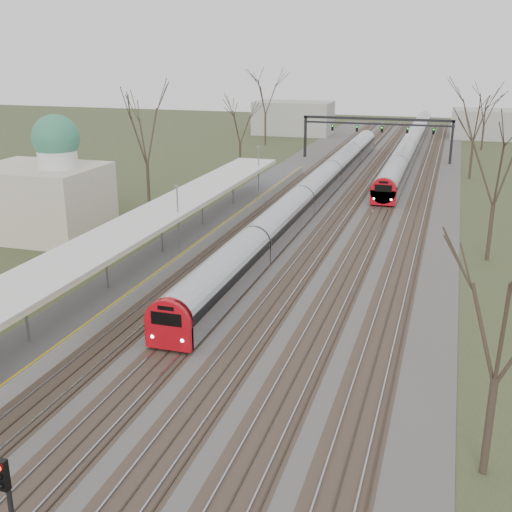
{
  "coord_description": "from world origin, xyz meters",
  "views": [
    {
      "loc": [
        10.84,
        -7.09,
        15.31
      ],
      "look_at": [
        -1.22,
        32.07,
        2.0
      ],
      "focal_mm": 45.0,
      "sensor_mm": 36.0,
      "label": 1
    }
  ],
  "objects": [
    {
      "name": "signal_post",
      "position": [
        -0.75,
        5.75,
        2.72
      ],
      "size": [
        0.35,
        0.45,
        4.1
      ],
      "color": "black",
      "rests_on": "ground"
    },
    {
      "name": "tree_west_far",
      "position": [
        -17.0,
        48.0,
        8.02
      ],
      "size": [
        5.5,
        5.5,
        11.33
      ],
      "color": "#2D231C",
      "rests_on": "ground"
    },
    {
      "name": "tree_east_far",
      "position": [
        14.0,
        42.0,
        7.29
      ],
      "size": [
        5.0,
        5.0,
        10.3
      ],
      "color": "#2D231C",
      "rests_on": "ground"
    },
    {
      "name": "train_far",
      "position": [
        4.5,
        93.91,
        1.48
      ],
      "size": [
        2.62,
        75.21,
        3.05
      ],
      "color": "#A2A4AB",
      "rests_on": "ground"
    },
    {
      "name": "track_bed",
      "position": [
        0.26,
        55.0,
        0.06
      ],
      "size": [
        24.0,
        160.0,
        0.22
      ],
      "color": "#474442",
      "rests_on": "ground"
    },
    {
      "name": "tree_east_near",
      "position": [
        13.0,
        15.0,
        6.55
      ],
      "size": [
        4.5,
        4.5,
        9.27
      ],
      "color": "#2D231C",
      "rests_on": "ground"
    },
    {
      "name": "train_near",
      "position": [
        -2.5,
        57.93,
        1.48
      ],
      "size": [
        2.62,
        75.21,
        3.05
      ],
      "color": "#A2A4AB",
      "rests_on": "ground"
    },
    {
      "name": "dome_building",
      "position": [
        -21.71,
        38.0,
        3.72
      ],
      "size": [
        10.0,
        8.0,
        10.3
      ],
      "color": "beige",
      "rests_on": "ground"
    },
    {
      "name": "canopy",
      "position": [
        -9.05,
        32.99,
        3.93
      ],
      "size": [
        4.1,
        50.0,
        3.11
      ],
      "color": "slate",
      "rests_on": "platform"
    },
    {
      "name": "signal_gantry",
      "position": [
        0.29,
        84.99,
        4.91
      ],
      "size": [
        21.0,
        0.59,
        6.08
      ],
      "color": "black",
      "rests_on": "ground"
    },
    {
      "name": "platform",
      "position": [
        -9.05,
        37.5,
        0.5
      ],
      "size": [
        3.5,
        69.0,
        1.0
      ],
      "primitive_type": "cube",
      "color": "#9E9B93",
      "rests_on": "ground"
    }
  ]
}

